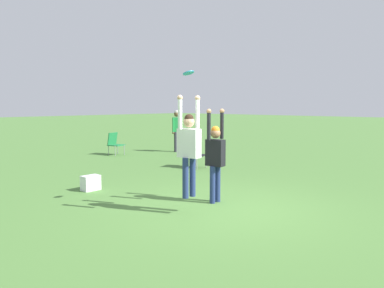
# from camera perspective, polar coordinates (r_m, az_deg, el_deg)

# --- Properties ---
(ground_plane) EXTENTS (120.00, 120.00, 0.00)m
(ground_plane) POSITION_cam_1_polar(r_m,az_deg,el_deg) (7.81, 4.35, -9.72)
(ground_plane) COLOR #4C7A38
(person_jumping) EXTENTS (0.59, 0.47, 1.98)m
(person_jumping) POSITION_cam_1_polar(r_m,az_deg,el_deg) (7.19, -0.46, -0.05)
(person_jumping) COLOR navy
(person_jumping) RESTS_ON ground_plane
(person_defending) EXTENTS (0.55, 0.42, 2.03)m
(person_defending) POSITION_cam_1_polar(r_m,az_deg,el_deg) (8.04, 3.57, -1.48)
(person_defending) COLOR navy
(person_defending) RESTS_ON ground_plane
(frisbee) EXTENTS (0.23, 0.22, 0.09)m
(frisbee) POSITION_cam_1_polar(r_m,az_deg,el_deg) (7.52, -0.54, 10.77)
(frisbee) COLOR #2D9EDB
(camping_chair_0) EXTENTS (0.68, 0.73, 0.93)m
(camping_chair_0) POSITION_cam_1_polar(r_m,az_deg,el_deg) (16.09, -11.71, 0.26)
(camping_chair_0) COLOR gray
(camping_chair_0) RESTS_ON ground_plane
(camping_chair_2) EXTENTS (0.66, 0.71, 0.88)m
(camping_chair_2) POSITION_cam_1_polar(r_m,az_deg,el_deg) (12.55, 0.31, -1.29)
(camping_chair_2) COLOR gray
(camping_chair_2) RESTS_ON ground_plane
(person_spectator_near) EXTENTS (0.54, 0.41, 1.87)m
(person_spectator_near) POSITION_cam_1_polar(r_m,az_deg,el_deg) (16.74, -2.35, 2.69)
(person_spectator_near) COLOR #2D2D38
(person_spectator_near) RESTS_ON ground_plane
(cooler_box) EXTENTS (0.44, 0.29, 0.37)m
(cooler_box) POSITION_cam_1_polar(r_m,az_deg,el_deg) (9.65, -15.19, -5.74)
(cooler_box) COLOR white
(cooler_box) RESTS_ON ground_plane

